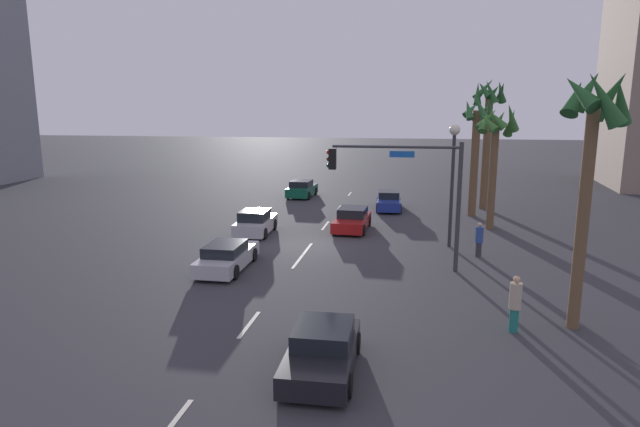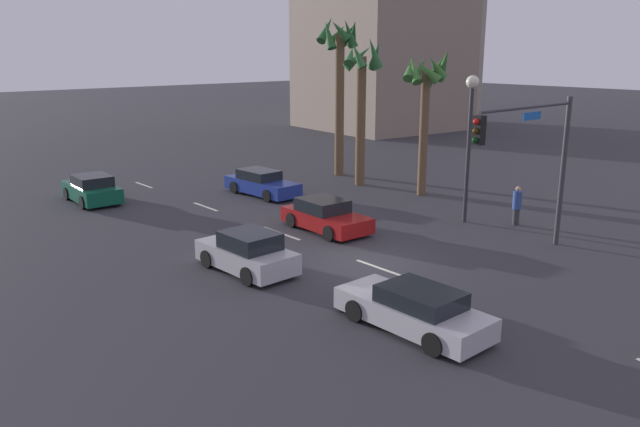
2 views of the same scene
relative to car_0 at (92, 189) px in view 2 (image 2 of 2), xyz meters
The scene contains 17 objects.
ground_plane 16.32m from the car_0, 13.48° to the left, with size 220.00×220.00×0.00m, color #333338.
lane_stripe_0 4.41m from the car_0, 119.34° to the left, with size 2.03×0.14×0.01m, color silver.
lane_stripe_1 6.06m from the car_0, 39.16° to the left, with size 2.19×0.14×0.01m, color silver.
lane_stripe_2 11.46m from the car_0, 19.42° to the left, with size 2.55×0.14×0.01m, color silver.
lane_stripe_3 17.00m from the car_0, 12.94° to the left, with size 2.29×0.14×0.01m, color silver.
lane_stripe_4 19.33m from the car_0, 11.35° to the left, with size 2.38×0.14×0.01m, color silver.
car_0 is the anchor object (origin of this frame).
car_1 8.63m from the car_0, 59.96° to the left, with size 4.64×1.96×1.33m.
car_2 20.70m from the car_0, ahead, with size 4.56×1.89×1.26m.
car_3 12.87m from the car_0, 25.72° to the left, with size 4.27×2.11×1.33m.
car_5 13.71m from the car_0, ahead, with size 3.96×1.97×1.44m.
traffic_signal 21.47m from the car_0, 25.29° to the left, with size 0.32×6.05×5.84m.
streetlamp 18.89m from the car_0, 37.21° to the left, with size 0.56×0.56×6.47m.
pedestrian_0 20.71m from the car_0, 37.11° to the left, with size 0.48×0.48×1.74m.
palm_tree_0 15.84m from the car_0, 78.50° to the left, with size 2.56×2.43×9.57m.
palm_tree_1 17.82m from the car_0, 54.69° to the left, with size 2.61×2.65×7.68m.
palm_tree_2 15.36m from the car_0, 66.04° to the left, with size 2.62×2.44×8.23m.
Camera 2 is at (15.31, -15.45, 7.55)m, focal length 35.36 mm.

